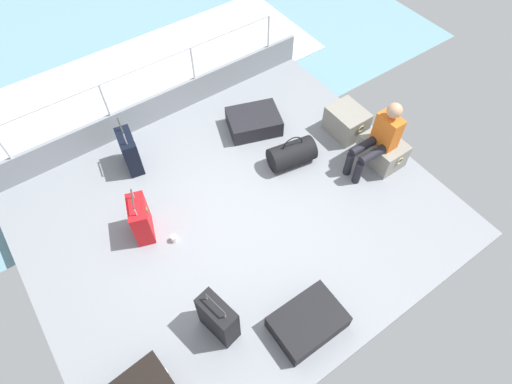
{
  "coord_description": "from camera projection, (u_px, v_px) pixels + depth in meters",
  "views": [
    {
      "loc": [
        2.61,
        -1.53,
        4.68
      ],
      "look_at": [
        0.0,
        0.31,
        0.25
      ],
      "focal_mm": 29.76,
      "sensor_mm": 36.0,
      "label": 1
    }
  ],
  "objects": [
    {
      "name": "sea_wake",
      "position": [
        126.0,
        86.0,
        7.56
      ],
      "size": [
        12.0,
        12.0,
        0.01
      ],
      "color": "#6B99A8",
      "rests_on": "ground_plane"
    },
    {
      "name": "railing_port",
      "position": [
        149.0,
        78.0,
        5.97
      ],
      "size": [
        0.04,
        4.2,
        1.02
      ],
      "color": "silver",
      "rests_on": "ground_plane"
    },
    {
      "name": "paper_cup",
      "position": [
        174.0,
        238.0,
        5.29
      ],
      "size": [
        0.08,
        0.08,
        0.1
      ],
      "primitive_type": "cylinder",
      "color": "white",
      "rests_on": "ground_plane"
    },
    {
      "name": "passenger_seated",
      "position": [
        379.0,
        138.0,
        5.6
      ],
      "size": [
        0.34,
        0.66,
        1.08
      ],
      "color": "orange",
      "rests_on": "ground_plane"
    },
    {
      "name": "suitcase_3",
      "position": [
        130.0,
        152.0,
        5.81
      ],
      "size": [
        0.48,
        0.28,
        0.8
      ],
      "color": "black",
      "rests_on": "ground_plane"
    },
    {
      "name": "suitcase_1",
      "position": [
        308.0,
        322.0,
        4.61
      ],
      "size": [
        0.55,
        0.78,
        0.24
      ],
      "color": "black",
      "rests_on": "ground_plane"
    },
    {
      "name": "duffel_bag",
      "position": [
        292.0,
        154.0,
        5.94
      ],
      "size": [
        0.46,
        0.7,
        0.51
      ],
      "color": "black",
      "rests_on": "ground_plane"
    },
    {
      "name": "suitcase_2",
      "position": [
        218.0,
        318.0,
        4.45
      ],
      "size": [
        0.48,
        0.29,
        0.72
      ],
      "color": "black",
      "rests_on": "ground_plane"
    },
    {
      "name": "ground_plane",
      "position": [
        237.0,
        215.0,
        5.59
      ],
      "size": [
        4.4,
        5.2,
        0.06
      ],
      "primitive_type": "cube",
      "color": "gray"
    },
    {
      "name": "gunwale_port",
      "position": [
        157.0,
        107.0,
        6.42
      ],
      "size": [
        0.06,
        5.2,
        0.45
      ],
      "primitive_type": "cube",
      "color": "gray",
      "rests_on": "ground_plane"
    },
    {
      "name": "cargo_crate_1",
      "position": [
        382.0,
        151.0,
        5.96
      ],
      "size": [
        0.64,
        0.44,
        0.38
      ],
      "color": "gray",
      "rests_on": "ground_plane"
    },
    {
      "name": "suitcase_0",
      "position": [
        254.0,
        122.0,
        6.37
      ],
      "size": [
        0.79,
        0.9,
        0.26
      ],
      "color": "black",
      "rests_on": "ground_plane"
    },
    {
      "name": "suitcase_4",
      "position": [
        141.0,
        219.0,
        5.18
      ],
      "size": [
        0.47,
        0.34,
        0.74
      ],
      "color": "red",
      "rests_on": "ground_plane"
    },
    {
      "name": "cargo_crate_0",
      "position": [
        347.0,
        122.0,
        6.27
      ],
      "size": [
        0.59,
        0.46,
        0.41
      ],
      "color": "gray",
      "rests_on": "ground_plane"
    }
  ]
}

